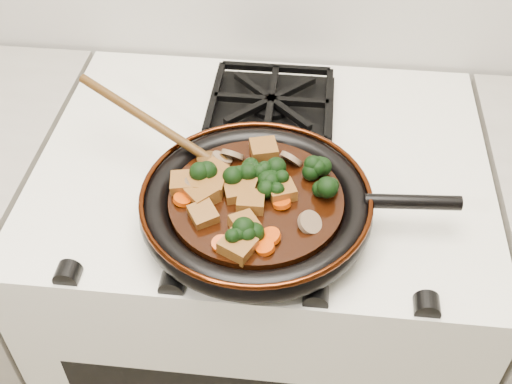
# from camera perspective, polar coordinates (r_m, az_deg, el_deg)

# --- Properties ---
(stove) EXTENTS (0.76, 0.60, 0.90)m
(stove) POSITION_cam_1_polar(r_m,az_deg,el_deg) (1.43, 0.52, -10.75)
(stove) COLOR white
(stove) RESTS_ON ground
(burner_grate_front) EXTENTS (0.23, 0.23, 0.03)m
(burner_grate_front) POSITION_cam_1_polar(r_m,az_deg,el_deg) (0.98, -0.14, -1.89)
(burner_grate_front) COLOR black
(burner_grate_front) RESTS_ON stove
(burner_grate_back) EXTENTS (0.23, 0.23, 0.03)m
(burner_grate_back) POSITION_cam_1_polar(r_m,az_deg,el_deg) (1.19, 1.35, 7.86)
(burner_grate_back) COLOR black
(burner_grate_back) RESTS_ON stove
(skillet) EXTENTS (0.47, 0.35, 0.05)m
(skillet) POSITION_cam_1_polar(r_m,az_deg,el_deg) (0.95, 0.13, -1.13)
(skillet) COLOR black
(skillet) RESTS_ON burner_grate_front
(braising_sauce) EXTENTS (0.26, 0.26, 0.02)m
(braising_sauce) POSITION_cam_1_polar(r_m,az_deg,el_deg) (0.95, 0.00, -0.91)
(braising_sauce) COLOR black
(braising_sauce) RESTS_ON skillet
(tofu_cube_0) EXTENTS (0.05, 0.05, 0.02)m
(tofu_cube_0) POSITION_cam_1_polar(r_m,az_deg,el_deg) (0.97, -3.71, 1.81)
(tofu_cube_0) COLOR brown
(tofu_cube_0) RESTS_ON braising_sauce
(tofu_cube_1) EXTENTS (0.05, 0.05, 0.02)m
(tofu_cube_1) POSITION_cam_1_polar(r_m,az_deg,el_deg) (0.89, -1.06, -2.91)
(tofu_cube_1) COLOR brown
(tofu_cube_1) RESTS_ON braising_sauce
(tofu_cube_2) EXTENTS (0.06, 0.06, 0.03)m
(tofu_cube_2) POSITION_cam_1_polar(r_m,az_deg,el_deg) (0.93, -4.84, -0.18)
(tofu_cube_2) COLOR brown
(tofu_cube_2) RESTS_ON braising_sauce
(tofu_cube_3) EXTENTS (0.04, 0.04, 0.02)m
(tofu_cube_3) POSITION_cam_1_polar(r_m,az_deg,el_deg) (0.95, -1.06, 0.51)
(tofu_cube_3) COLOR brown
(tofu_cube_3) RESTS_ON braising_sauce
(tofu_cube_4) EXTENTS (0.05, 0.04, 0.02)m
(tofu_cube_4) POSITION_cam_1_polar(r_m,az_deg,el_deg) (0.94, -1.66, -0.02)
(tofu_cube_4) COLOR brown
(tofu_cube_4) RESTS_ON braising_sauce
(tofu_cube_5) EXTENTS (0.05, 0.05, 0.02)m
(tofu_cube_5) POSITION_cam_1_polar(r_m,az_deg,el_deg) (0.91, -4.70, -2.04)
(tofu_cube_5) COLOR brown
(tofu_cube_5) RESTS_ON braising_sauce
(tofu_cube_6) EXTENTS (0.04, 0.04, 0.02)m
(tofu_cube_6) POSITION_cam_1_polar(r_m,az_deg,el_deg) (0.92, -0.48, -0.94)
(tofu_cube_6) COLOR brown
(tofu_cube_6) RESTS_ON braising_sauce
(tofu_cube_7) EXTENTS (0.05, 0.05, 0.03)m
(tofu_cube_7) POSITION_cam_1_polar(r_m,az_deg,el_deg) (0.95, -4.06, 0.63)
(tofu_cube_7) COLOR brown
(tofu_cube_7) RESTS_ON braising_sauce
(tofu_cube_8) EXTENTS (0.06, 0.05, 0.02)m
(tofu_cube_8) POSITION_cam_1_polar(r_m,az_deg,el_deg) (0.86, -1.64, -4.85)
(tofu_cube_8) COLOR brown
(tofu_cube_8) RESTS_ON braising_sauce
(tofu_cube_9) EXTENTS (0.05, 0.04, 0.03)m
(tofu_cube_9) POSITION_cam_1_polar(r_m,az_deg,el_deg) (0.95, -6.33, 0.75)
(tofu_cube_9) COLOR brown
(tofu_cube_9) RESTS_ON braising_sauce
(tofu_cube_10) EXTENTS (0.05, 0.05, 0.02)m
(tofu_cube_10) POSITION_cam_1_polar(r_m,az_deg,el_deg) (1.00, 0.69, 3.74)
(tofu_cube_10) COLOR brown
(tofu_cube_10) RESTS_ON braising_sauce
(tofu_cube_11) EXTENTS (0.05, 0.05, 0.02)m
(tofu_cube_11) POSITION_cam_1_polar(r_m,az_deg,el_deg) (0.94, 2.30, 0.05)
(tofu_cube_11) COLOR brown
(tofu_cube_11) RESTS_ON braising_sauce
(broccoli_floret_0) EXTENTS (0.08, 0.07, 0.06)m
(broccoli_floret_0) POSITION_cam_1_polar(r_m,az_deg,el_deg) (0.96, 0.99, 1.46)
(broccoli_floret_0) COLOR black
(broccoli_floret_0) RESTS_ON braising_sauce
(broccoli_floret_1) EXTENTS (0.09, 0.08, 0.07)m
(broccoli_floret_1) POSITION_cam_1_polar(r_m,az_deg,el_deg) (0.96, -0.07, 1.71)
(broccoli_floret_1) COLOR black
(broccoli_floret_1) RESTS_ON braising_sauce
(broccoli_floret_2) EXTENTS (0.08, 0.08, 0.07)m
(broccoli_floret_2) POSITION_cam_1_polar(r_m,az_deg,el_deg) (0.96, -1.33, 1.53)
(broccoli_floret_2) COLOR black
(broccoli_floret_2) RESTS_ON braising_sauce
(broccoli_floret_3) EXTENTS (0.08, 0.08, 0.07)m
(broccoli_floret_3) POSITION_cam_1_polar(r_m,az_deg,el_deg) (0.94, 1.41, 0.54)
(broccoli_floret_3) COLOR black
(broccoli_floret_3) RESTS_ON braising_sauce
(broccoli_floret_4) EXTENTS (0.08, 0.08, 0.07)m
(broccoli_floret_4) POSITION_cam_1_polar(r_m,az_deg,el_deg) (0.97, 5.33, 1.99)
(broccoli_floret_4) COLOR black
(broccoli_floret_4) RESTS_ON braising_sauce
(broccoli_floret_5) EXTENTS (0.08, 0.08, 0.06)m
(broccoli_floret_5) POSITION_cam_1_polar(r_m,az_deg,el_deg) (0.94, 6.25, 0.13)
(broccoli_floret_5) COLOR black
(broccoli_floret_5) RESTS_ON braising_sauce
(broccoli_floret_6) EXTENTS (0.09, 0.08, 0.07)m
(broccoli_floret_6) POSITION_cam_1_polar(r_m,az_deg,el_deg) (0.95, -4.93, 1.05)
(broccoli_floret_6) COLOR black
(broccoli_floret_6) RESTS_ON braising_sauce
(broccoli_floret_7) EXTENTS (0.07, 0.07, 0.07)m
(broccoli_floret_7) POSITION_cam_1_polar(r_m,az_deg,el_deg) (0.87, -1.10, -3.88)
(broccoli_floret_7) COLOR black
(broccoli_floret_7) RESTS_ON braising_sauce
(carrot_coin_0) EXTENTS (0.03, 0.03, 0.02)m
(carrot_coin_0) POSITION_cam_1_polar(r_m,az_deg,el_deg) (0.98, -3.12, 1.92)
(carrot_coin_0) COLOR #C93C05
(carrot_coin_0) RESTS_ON braising_sauce
(carrot_coin_1) EXTENTS (0.03, 0.03, 0.01)m
(carrot_coin_1) POSITION_cam_1_polar(r_m,az_deg,el_deg) (0.87, -3.12, -4.63)
(carrot_coin_1) COLOR #C93C05
(carrot_coin_1) RESTS_ON braising_sauce
(carrot_coin_2) EXTENTS (0.03, 0.03, 0.01)m
(carrot_coin_2) POSITION_cam_1_polar(r_m,az_deg,el_deg) (0.87, 0.81, -4.96)
(carrot_coin_2) COLOR #C93C05
(carrot_coin_2) RESTS_ON braising_sauce
(carrot_coin_3) EXTENTS (0.03, 0.03, 0.02)m
(carrot_coin_3) POSITION_cam_1_polar(r_m,az_deg,el_deg) (0.88, 1.20, -4.01)
(carrot_coin_3) COLOR #C93C05
(carrot_coin_3) RESTS_ON braising_sauce
(carrot_coin_4) EXTENTS (0.03, 0.03, 0.02)m
(carrot_coin_4) POSITION_cam_1_polar(r_m,az_deg,el_deg) (0.92, 2.32, -1.02)
(carrot_coin_4) COLOR #C93C05
(carrot_coin_4) RESTS_ON braising_sauce
(carrot_coin_5) EXTENTS (0.03, 0.03, 0.02)m
(carrot_coin_5) POSITION_cam_1_polar(r_m,az_deg,el_deg) (0.94, -6.57, -0.68)
(carrot_coin_5) COLOR #C93C05
(carrot_coin_5) RESTS_ON braising_sauce
(mushroom_slice_0) EXTENTS (0.05, 0.04, 0.04)m
(mushroom_slice_0) POSITION_cam_1_polar(r_m,az_deg,el_deg) (0.99, 3.15, 2.94)
(mushroom_slice_0) COLOR #7A6046
(mushroom_slice_0) RESTS_ON braising_sauce
(mushroom_slice_1) EXTENTS (0.05, 0.05, 0.03)m
(mushroom_slice_1) POSITION_cam_1_polar(r_m,az_deg,el_deg) (0.90, 4.80, -2.72)
(mushroom_slice_1) COLOR #7A6046
(mushroom_slice_1) RESTS_ON braising_sauce
(mushroom_slice_2) EXTENTS (0.05, 0.05, 0.02)m
(mushroom_slice_2) POSITION_cam_1_polar(r_m,az_deg,el_deg) (0.99, -3.07, 2.98)
(mushroom_slice_2) COLOR #7A6046
(mushroom_slice_2) RESTS_ON braising_sauce
(mushroom_slice_3) EXTENTS (0.04, 0.04, 0.03)m
(mushroom_slice_3) POSITION_cam_1_polar(r_m,az_deg,el_deg) (0.95, -5.59, 0.54)
(mushroom_slice_3) COLOR #7A6046
(mushroom_slice_3) RESTS_ON braising_sauce
(mushroom_slice_4) EXTENTS (0.04, 0.04, 0.03)m
(mushroom_slice_4) POSITION_cam_1_polar(r_m,az_deg,el_deg) (1.00, -2.09, 3.33)
(mushroom_slice_4) COLOR #7A6046
(mushroom_slice_4) RESTS_ON braising_sauce
(wooden_spoon) EXTENTS (0.16, 0.09, 0.26)m
(wooden_spoon) POSITION_cam_1_polar(r_m,az_deg,el_deg) (1.02, -7.40, 4.98)
(wooden_spoon) COLOR #472B0F
(wooden_spoon) RESTS_ON braising_sauce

